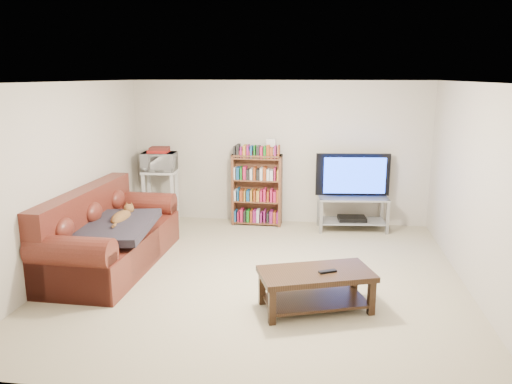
% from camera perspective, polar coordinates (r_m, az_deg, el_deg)
% --- Properties ---
extents(floor, '(5.00, 5.00, 0.00)m').
position_cam_1_polar(floor, '(6.39, 0.40, -9.62)').
color(floor, '#BCAF8C').
rests_on(floor, ground).
extents(ceiling, '(5.00, 5.00, 0.00)m').
position_cam_1_polar(ceiling, '(5.89, 0.44, 12.45)').
color(ceiling, white).
rests_on(ceiling, ground).
extents(wall_back, '(5.00, 0.00, 5.00)m').
position_cam_1_polar(wall_back, '(8.47, 2.62, 4.51)').
color(wall_back, beige).
rests_on(wall_back, ground).
extents(wall_front, '(5.00, 0.00, 5.00)m').
position_cam_1_polar(wall_front, '(3.65, -4.69, -7.28)').
color(wall_front, beige).
rests_on(wall_front, ground).
extents(wall_left, '(0.00, 5.00, 5.00)m').
position_cam_1_polar(wall_left, '(6.81, -20.94, 1.51)').
color(wall_left, beige).
rests_on(wall_left, ground).
extents(wall_right, '(0.00, 5.00, 5.00)m').
position_cam_1_polar(wall_right, '(6.22, 23.89, 0.22)').
color(wall_right, beige).
rests_on(wall_right, ground).
extents(sofa, '(1.08, 2.41, 1.02)m').
position_cam_1_polar(sofa, '(6.93, -16.68, -5.25)').
color(sofa, '#582016').
rests_on(sofa, floor).
extents(blanket, '(1.00, 1.25, 0.20)m').
position_cam_1_polar(blanket, '(6.64, -15.89, -3.87)').
color(blanket, '#26222B').
rests_on(blanket, sofa).
extents(cat, '(0.27, 0.66, 0.20)m').
position_cam_1_polar(cat, '(6.81, -15.17, -2.86)').
color(cat, brown).
rests_on(cat, sofa).
extents(coffee_table, '(1.33, 0.96, 0.44)m').
position_cam_1_polar(coffee_table, '(5.48, 6.85, -10.26)').
color(coffee_table, black).
rests_on(coffee_table, floor).
extents(remote, '(0.20, 0.14, 0.02)m').
position_cam_1_polar(remote, '(5.41, 8.18, -8.97)').
color(remote, black).
rests_on(remote, coffee_table).
extents(tv_stand, '(1.16, 0.61, 0.56)m').
position_cam_1_polar(tv_stand, '(8.28, 10.96, -1.77)').
color(tv_stand, '#999EA3').
rests_on(tv_stand, floor).
extents(television, '(1.21, 0.28, 0.69)m').
position_cam_1_polar(television, '(8.16, 11.12, 1.82)').
color(television, black).
rests_on(television, tv_stand).
extents(dvd_player, '(0.48, 0.36, 0.06)m').
position_cam_1_polar(dvd_player, '(8.32, 10.90, -2.99)').
color(dvd_player, black).
rests_on(dvd_player, tv_stand).
extents(bookshelf, '(0.83, 0.27, 1.20)m').
position_cam_1_polar(bookshelf, '(8.37, 0.11, 0.37)').
color(bookshelf, brown).
rests_on(bookshelf, floor).
extents(shelf_clutter, '(0.61, 0.19, 0.28)m').
position_cam_1_polar(shelf_clutter, '(8.24, 0.80, 5.03)').
color(shelf_clutter, silver).
rests_on(shelf_clutter, bookshelf).
extents(microwave_stand, '(0.59, 0.45, 0.91)m').
position_cam_1_polar(microwave_stand, '(8.66, -10.87, 0.30)').
color(microwave_stand, silver).
rests_on(microwave_stand, floor).
extents(microwave, '(0.58, 0.42, 0.31)m').
position_cam_1_polar(microwave, '(8.57, -11.01, 3.43)').
color(microwave, silver).
rests_on(microwave, microwave_stand).
extents(game_boxes, '(0.35, 0.31, 0.05)m').
position_cam_1_polar(game_boxes, '(8.54, -11.06, 4.62)').
color(game_boxes, maroon).
rests_on(game_boxes, microwave).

